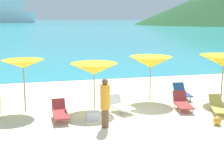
{
  "coord_description": "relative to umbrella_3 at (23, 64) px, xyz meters",
  "views": [
    {
      "loc": [
        -3.95,
        -10.74,
        3.97
      ],
      "look_at": [
        -0.35,
        3.95,
        1.2
      ],
      "focal_mm": 50.19,
      "sensor_mm": 36.0,
      "label": 1
    }
  ],
  "objects": [
    {
      "name": "umbrella_4",
      "position": [
        2.96,
        -0.41,
        -0.26
      ],
      "size": [
        2.12,
        2.12,
        2.02
      ],
      "color": "#9E7F59",
      "rests_on": "ground_plane"
    },
    {
      "name": "umbrella_3",
      "position": [
        0.0,
        0.0,
        0.0
      ],
      "size": [
        1.9,
        1.9,
        2.22
      ],
      "color": "#9E7F59",
      "rests_on": "ground_plane"
    },
    {
      "name": "umbrella_5",
      "position": [
        5.84,
        0.37,
        -0.17
      ],
      "size": [
        2.05,
        2.05,
        2.14
      ],
      "color": "#9E7F59",
      "rests_on": "ground_plane"
    },
    {
      "name": "beachgoer_1",
      "position": [
        2.9,
        -2.86,
        -1.07
      ],
      "size": [
        0.35,
        0.35,
        1.82
      ],
      "rotation": [
        0.0,
        0.0,
        3.28
      ],
      "color": "brown",
      "rests_on": "ground_plane"
    },
    {
      "name": "lounge_chair_4",
      "position": [
        6.67,
        -1.45,
        -1.73
      ],
      "size": [
        0.87,
        1.55,
        0.7
      ],
      "rotation": [
        0.0,
        0.0,
        -0.19
      ],
      "color": "#A53333",
      "rests_on": "ground_plane"
    },
    {
      "name": "beach_ball",
      "position": [
        7.02,
        -3.62,
        -1.87
      ],
      "size": [
        0.32,
        0.32,
        0.32
      ],
      "primitive_type": "sphere",
      "color": "orange",
      "rests_on": "ground_plane"
    },
    {
      "name": "lounge_chair_5",
      "position": [
        7.49,
        0.27,
        -1.71
      ],
      "size": [
        0.74,
        1.47,
        0.68
      ],
      "rotation": [
        0.0,
        0.0,
        -0.11
      ],
      "color": "#1E478C",
      "rests_on": "ground_plane"
    },
    {
      "name": "headland_hill",
      "position": [
        102.21,
        143.45,
        8.52
      ],
      "size": [
        98.22,
        98.22,
        21.1
      ],
      "primitive_type": "cone",
      "color": "#235128",
      "rests_on": "ground_plane"
    },
    {
      "name": "cooler_box",
      "position": [
        2.58,
        -1.95,
        -1.86
      ],
      "size": [
        0.51,
        0.38,
        0.34
      ],
      "primitive_type": "cube",
      "rotation": [
        0.0,
        0.0,
        0.03
      ],
      "color": "white",
      "rests_on": "ground_plane"
    },
    {
      "name": "lounge_chair_0",
      "position": [
        1.36,
        -1.56,
        -1.73
      ],
      "size": [
        0.59,
        1.58,
        0.68
      ],
      "rotation": [
        0.0,
        0.0,
        0.02
      ],
      "color": "#A53333",
      "rests_on": "ground_plane"
    },
    {
      "name": "ocean_water",
      "position": [
        4.49,
        226.03,
        -2.02
      ],
      "size": [
        650.0,
        440.0,
        0.02
      ],
      "primitive_type": "cube",
      "color": "#2DADBC",
      "rests_on": "ground_plane"
    },
    {
      "name": "lounge_chair_6",
      "position": [
        7.94,
        -2.2,
        -1.76
      ],
      "size": [
        1.12,
        1.79,
        0.6
      ],
      "rotation": [
        0.0,
        0.0,
        -0.36
      ],
      "color": "#D8BF4C",
      "rests_on": "ground_plane"
    },
    {
      "name": "ground_plane",
      "position": [
        4.49,
        7.2,
        -2.18
      ],
      "size": [
        50.0,
        100.0,
        0.3
      ],
      "primitive_type": "cube",
      "color": "beige"
    },
    {
      "name": "lounge_chair_2",
      "position": [
        3.94,
        -1.14,
        -1.74
      ],
      "size": [
        0.99,
        1.38,
        0.66
      ],
      "rotation": [
        0.0,
        0.0,
        0.34
      ],
      "color": "white",
      "rests_on": "ground_plane"
    },
    {
      "name": "umbrella_6",
      "position": [
        9.2,
        -0.47,
        -0.1
      ],
      "size": [
        2.4,
        2.4,
        2.2
      ],
      "color": "#9E7F59",
      "rests_on": "ground_plane"
    }
  ]
}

